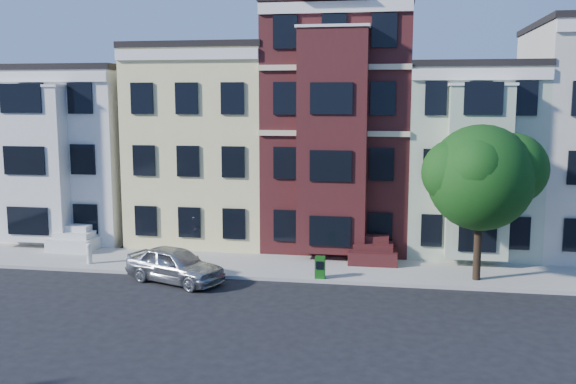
% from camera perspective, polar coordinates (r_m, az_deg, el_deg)
% --- Properties ---
extents(ground, '(120.00, 120.00, 0.00)m').
position_cam_1_polar(ground, '(21.21, 1.17, -12.69)').
color(ground, black).
extents(far_sidewalk, '(60.00, 4.00, 0.15)m').
position_cam_1_polar(far_sidewalk, '(28.74, 3.53, -6.87)').
color(far_sidewalk, '#9E9B93').
rests_on(far_sidewalk, ground).
extents(house_white, '(8.00, 9.00, 9.00)m').
position_cam_1_polar(house_white, '(38.61, -18.06, 3.32)').
color(house_white, silver).
rests_on(house_white, ground).
extents(house_yellow, '(7.00, 9.00, 10.00)m').
position_cam_1_polar(house_yellow, '(35.58, -6.57, 4.08)').
color(house_yellow, '#F1E498').
rests_on(house_yellow, ground).
extents(house_brown, '(7.00, 9.00, 12.00)m').
position_cam_1_polar(house_brown, '(34.24, 4.78, 5.62)').
color(house_brown, '#3E1516').
rests_on(house_brown, ground).
extents(house_green, '(6.00, 9.00, 9.00)m').
position_cam_1_polar(house_green, '(34.42, 15.61, 2.85)').
color(house_green, '#A6B69A').
rests_on(house_green, ground).
extents(street_tree, '(7.41, 7.41, 7.94)m').
position_cam_1_polar(street_tree, '(27.19, 16.72, 0.62)').
color(street_tree, '#144810').
rests_on(street_tree, far_sidewalk).
extents(parked_car, '(4.74, 3.26, 1.50)m').
position_cam_1_polar(parked_car, '(27.23, -10.02, -6.38)').
color(parked_car, '#AAACB1').
rests_on(parked_car, ground).
extents(newspaper_box, '(0.42, 0.37, 0.92)m').
position_cam_1_polar(newspaper_box, '(26.98, 2.87, -6.70)').
color(newspaper_box, '#175F17').
rests_on(newspaper_box, far_sidewalk).
extents(fire_hydrant, '(0.35, 0.35, 0.76)m').
position_cam_1_polar(fire_hydrant, '(30.63, -17.24, -5.40)').
color(fire_hydrant, beige).
rests_on(fire_hydrant, far_sidewalk).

